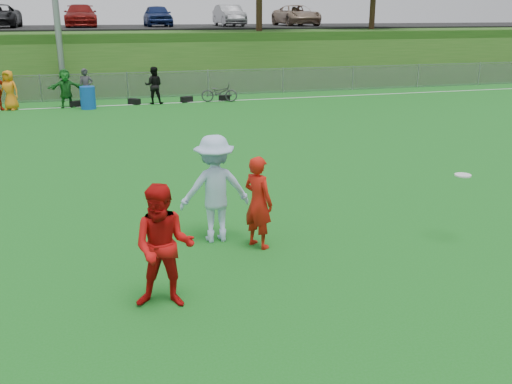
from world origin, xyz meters
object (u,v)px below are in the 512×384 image
object	(u,v)px
player_blue	(215,189)
bicycle	(219,92)
player_red_center	(164,247)
frisbee	(463,175)
player_red_left	(258,202)
recycling_bin	(88,98)

from	to	relation	value
player_blue	bicycle	size ratio (longest dim) A/B	1.18
player_red_center	frisbee	size ratio (longest dim) A/B	6.22
player_red_left	player_blue	world-z (taller)	player_blue
recycling_bin	bicycle	size ratio (longest dim) A/B	0.58
player_red_left	frisbee	xyz separation A→B (m)	(3.62, -0.77, 0.43)
frisbee	recycling_bin	world-z (taller)	frisbee
player_red_left	frisbee	bearing A→B (deg)	-133.72
player_red_left	player_red_center	distance (m)	2.57
player_red_left	bicycle	bearing A→B (deg)	-41.83
player_blue	player_red_center	bearing A→B (deg)	61.54
player_red_center	player_blue	world-z (taller)	player_blue
frisbee	recycling_bin	bearing A→B (deg)	110.33
player_blue	recycling_bin	bearing A→B (deg)	-82.43
player_blue	frisbee	xyz separation A→B (m)	(4.30, -1.30, 0.28)
player_blue	bicycle	world-z (taller)	player_blue
recycling_bin	player_red_center	bearing A→B (deg)	-86.92
player_red_left	frisbee	distance (m)	3.73
player_blue	recycling_bin	world-z (taller)	player_blue
player_blue	bicycle	xyz separation A→B (m)	(3.76, 16.73, -0.56)
player_red_left	player_blue	xyz separation A→B (m)	(-0.68, 0.52, 0.15)
player_red_center	bicycle	xyz separation A→B (m)	(4.98, 18.99, -0.48)
player_red_left	player_blue	distance (m)	0.87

